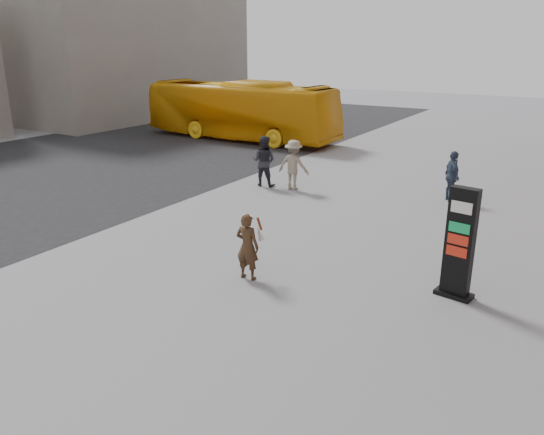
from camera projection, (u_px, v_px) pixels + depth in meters
The scene contains 9 objects.
ground at pixel (232, 273), 12.76m from camera, with size 100.00×100.00×0.00m, color #9E9EA3.
road at pixel (57, 168), 23.23m from camera, with size 16.00×60.00×0.01m, color black.
bg_building_far at pixel (123, 46), 39.25m from camera, with size 10.00×18.00×10.00m, color gray.
info_pylon at pixel (460, 244), 11.21m from camera, with size 0.84×0.51×2.45m.
woman at pixel (248, 246), 12.22m from camera, with size 0.62×0.57×1.59m.
bus at pixel (240, 110), 29.73m from camera, with size 2.72×11.64×3.24m, color #E8A612.
pedestrian_a at pixel (264, 161), 20.18m from camera, with size 0.94×0.73×1.93m, color #26262D.
pedestrian_b at pixel (293, 165), 19.70m from camera, with size 1.20×0.69×1.86m, color gray.
pedestrian_c at pixel (452, 176), 18.26m from camera, with size 1.03×0.43×1.76m, color #36465B.
Camera 1 is at (6.91, -9.47, 5.29)m, focal length 35.00 mm.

